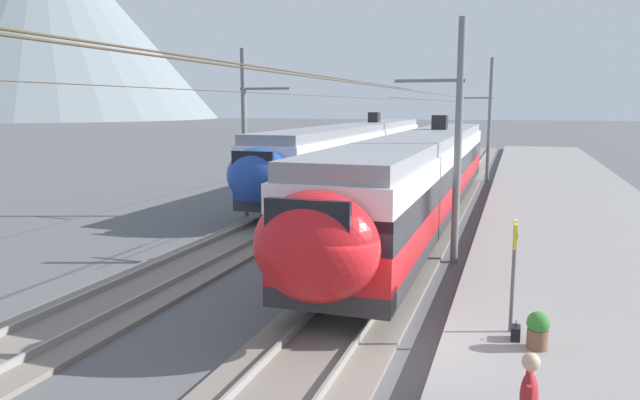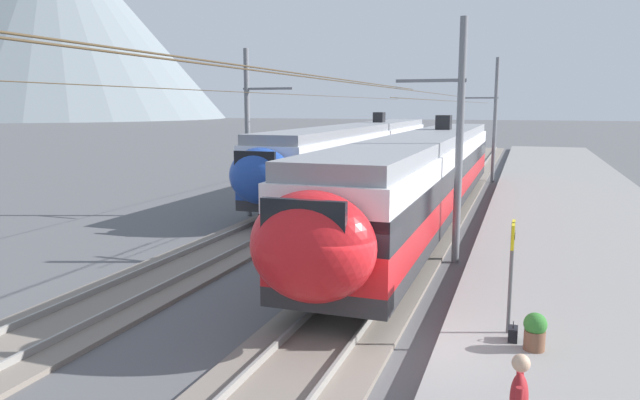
# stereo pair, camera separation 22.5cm
# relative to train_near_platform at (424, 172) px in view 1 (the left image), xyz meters

# --- Properties ---
(ground_plane) EXTENTS (400.00, 400.00, 0.00)m
(ground_plane) POSITION_rel_train_near_platform_xyz_m (-13.57, -1.51, -2.23)
(ground_plane) COLOR #565659
(track_near) EXTENTS (120.00, 3.00, 0.28)m
(track_near) POSITION_rel_train_near_platform_xyz_m (-13.57, -0.00, -2.16)
(track_near) COLOR slate
(track_near) RESTS_ON ground
(track_far) EXTENTS (120.00, 3.00, 0.28)m
(track_far) POSITION_rel_train_near_platform_xyz_m (-13.57, 5.93, -2.16)
(track_far) COLOR slate
(track_far) RESTS_ON ground
(train_near_platform) EXTENTS (29.52, 2.86, 4.27)m
(train_near_platform) POSITION_rel_train_near_platform_xyz_m (0.00, 0.00, 0.00)
(train_near_platform) COLOR #2D2D30
(train_near_platform) RESTS_ON track_near
(train_far_track) EXTENTS (30.69, 2.89, 4.27)m
(train_far_track) POSITION_rel_train_near_platform_xyz_m (10.82, 5.93, 0.00)
(train_far_track) COLOR #2D2D30
(train_far_track) RESTS_ON track_far
(catenary_mast_mid) EXTENTS (45.11, 2.20, 7.70)m
(catenary_mast_mid) POSITION_rel_train_near_platform_xyz_m (-5.78, -1.76, 1.80)
(catenary_mast_mid) COLOR slate
(catenary_mast_mid) RESTS_ON ground
(catenary_mast_east) EXTENTS (45.11, 2.20, 8.07)m
(catenary_mast_east) POSITION_rel_train_near_platform_xyz_m (15.33, -1.77, 1.93)
(catenary_mast_east) COLOR slate
(catenary_mast_east) RESTS_ON ground
(catenary_mast_far_side) EXTENTS (45.11, 2.36, 7.51)m
(catenary_mast_far_side) POSITION_rel_train_near_platform_xyz_m (-0.70, 7.82, 1.72)
(catenary_mast_far_side) COLOR slate
(catenary_mast_far_side) RESTS_ON ground
(platform_sign) EXTENTS (0.70, 0.08, 2.32)m
(platform_sign) POSITION_rel_train_near_platform_xyz_m (-12.39, -3.72, -0.14)
(platform_sign) COLOR #59595B
(platform_sign) RESTS_ON platform_slab
(handbag_near_sign) EXTENTS (0.32, 0.18, 0.41)m
(handbag_near_sign) POSITION_rel_train_near_platform_xyz_m (-12.79, -3.82, -1.70)
(handbag_near_sign) COLOR black
(handbag_near_sign) RESTS_ON platform_slab
(potted_plant_platform_edge) EXTENTS (0.44, 0.44, 0.74)m
(potted_plant_platform_edge) POSITION_rel_train_near_platform_xyz_m (-13.12, -4.22, -1.44)
(potted_plant_platform_edge) COLOR brown
(potted_plant_platform_edge) RESTS_ON platform_slab
(mountain_right_ridge) EXTENTS (125.95, 125.95, 74.55)m
(mountain_right_ridge) POSITION_rel_train_near_platform_xyz_m (157.08, 166.27, 35.05)
(mountain_right_ridge) COLOR slate
(mountain_right_ridge) RESTS_ON ground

